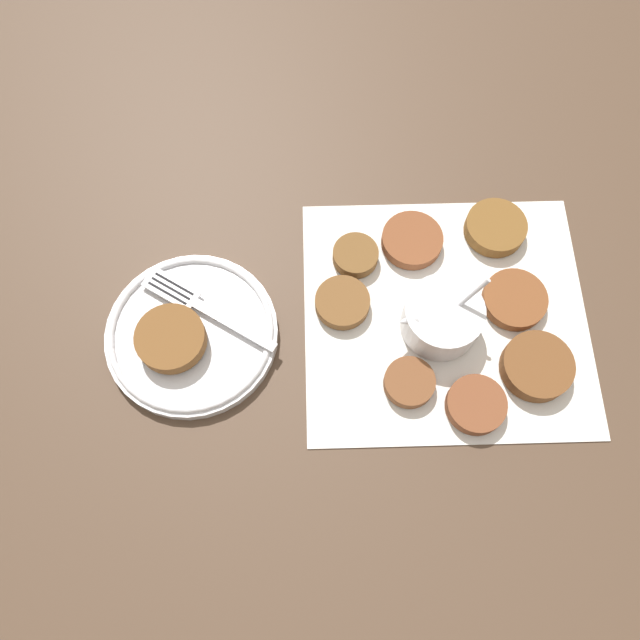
{
  "coord_description": "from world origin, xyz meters",
  "views": [
    {
      "loc": [
        0.24,
        0.27,
        0.71
      ],
      "look_at": [
        0.18,
        0.0,
        0.02
      ],
      "focal_mm": 35.0,
      "sensor_mm": 36.0,
      "label": 1
    }
  ],
  "objects_px": {
    "serving_plate": "(192,333)",
    "fritter_on_plate": "(171,339)",
    "fork": "(196,303)",
    "sauce_bowl": "(441,319)"
  },
  "relations": [
    {
      "from": "serving_plate",
      "to": "fritter_on_plate",
      "type": "bearing_deg",
      "value": 22.4
    },
    {
      "from": "sauce_bowl",
      "to": "fritter_on_plate",
      "type": "bearing_deg",
      "value": -8.57
    },
    {
      "from": "fritter_on_plate",
      "to": "fork",
      "type": "bearing_deg",
      "value": -129.96
    },
    {
      "from": "serving_plate",
      "to": "fork",
      "type": "bearing_deg",
      "value": -111.23
    },
    {
      "from": "sauce_bowl",
      "to": "fritter_on_plate",
      "type": "distance_m",
      "value": 0.32
    },
    {
      "from": "serving_plate",
      "to": "fritter_on_plate",
      "type": "height_order",
      "value": "fritter_on_plate"
    },
    {
      "from": "sauce_bowl",
      "to": "serving_plate",
      "type": "height_order",
      "value": "sauce_bowl"
    },
    {
      "from": "fork",
      "to": "fritter_on_plate",
      "type": "bearing_deg",
      "value": 50.04
    },
    {
      "from": "serving_plate",
      "to": "fritter_on_plate",
      "type": "xyz_separation_m",
      "value": [
        0.02,
        0.01,
        0.02
      ]
    },
    {
      "from": "sauce_bowl",
      "to": "serving_plate",
      "type": "distance_m",
      "value": 0.3
    }
  ]
}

